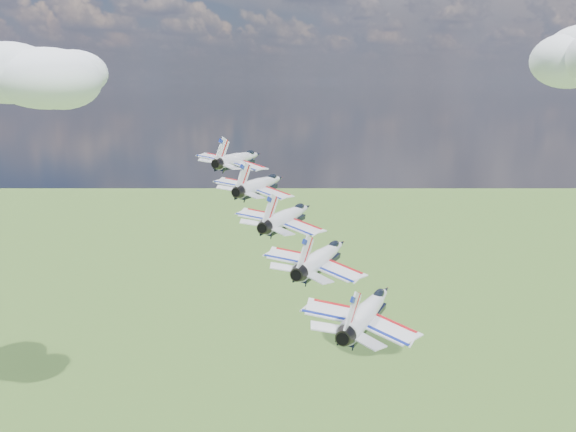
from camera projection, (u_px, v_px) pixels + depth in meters
The scene contains 6 objects.
cloud_left at pixel (24, 78), 215.82m from camera, with size 50.78×39.90×19.95m, color white.
jet_0 at pixel (239, 159), 103.18m from camera, with size 10.86×16.08×4.80m, color white, non-canonical shape.
jet_1 at pixel (261, 184), 93.12m from camera, with size 10.86×16.08×4.80m, color white, non-canonical shape.
jet_2 at pixel (288, 216), 83.06m from camera, with size 10.86×16.08×4.80m, color white, non-canonical shape.
jet_3 at pixel (322, 257), 72.99m from camera, with size 10.86×16.08×4.80m, color silver, non-canonical shape.
jet_4 at pixel (368, 310), 62.93m from camera, with size 10.86×16.08×4.80m, color white, non-canonical shape.
Camera 1 is at (34.72, -81.75, 162.74)m, focal length 40.00 mm.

